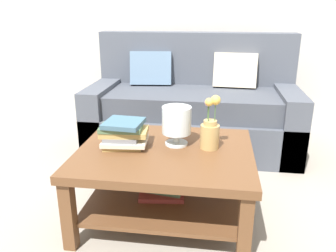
{
  "coord_description": "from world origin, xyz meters",
  "views": [
    {
      "loc": [
        0.29,
        -2.28,
        1.28
      ],
      "look_at": [
        -0.0,
        -0.24,
        0.57
      ],
      "focal_mm": 36.61,
      "sensor_mm": 36.0,
      "label": 1
    }
  ],
  "objects_px": {
    "couch": "(193,109)",
    "flower_pitcher": "(210,130)",
    "coffee_table": "(164,169)",
    "book_stack_main": "(123,134)",
    "glass_hurricane_vase": "(177,122)"
  },
  "relations": [
    {
      "from": "book_stack_main",
      "to": "glass_hurricane_vase",
      "type": "distance_m",
      "value": 0.34
    },
    {
      "from": "flower_pitcher",
      "to": "book_stack_main",
      "type": "bearing_deg",
      "value": -174.51
    },
    {
      "from": "flower_pitcher",
      "to": "coffee_table",
      "type": "bearing_deg",
      "value": -166.75
    },
    {
      "from": "coffee_table",
      "to": "book_stack_main",
      "type": "xyz_separation_m",
      "value": [
        -0.26,
        0.01,
        0.21
      ]
    },
    {
      "from": "couch",
      "to": "flower_pitcher",
      "type": "height_order",
      "value": "couch"
    },
    {
      "from": "flower_pitcher",
      "to": "couch",
      "type": "bearing_deg",
      "value": 99.0
    },
    {
      "from": "couch",
      "to": "flower_pitcher",
      "type": "relative_size",
      "value": 5.73
    },
    {
      "from": "book_stack_main",
      "to": "flower_pitcher",
      "type": "bearing_deg",
      "value": 5.49
    },
    {
      "from": "coffee_table",
      "to": "book_stack_main",
      "type": "distance_m",
      "value": 0.33
    },
    {
      "from": "couch",
      "to": "book_stack_main",
      "type": "bearing_deg",
      "value": -105.1
    },
    {
      "from": "couch",
      "to": "glass_hurricane_vase",
      "type": "distance_m",
      "value": 1.2
    },
    {
      "from": "glass_hurricane_vase",
      "to": "flower_pitcher",
      "type": "height_order",
      "value": "flower_pitcher"
    },
    {
      "from": "coffee_table",
      "to": "flower_pitcher",
      "type": "bearing_deg",
      "value": 13.25
    },
    {
      "from": "couch",
      "to": "coffee_table",
      "type": "distance_m",
      "value": 1.26
    },
    {
      "from": "coffee_table",
      "to": "flower_pitcher",
      "type": "height_order",
      "value": "flower_pitcher"
    }
  ]
}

